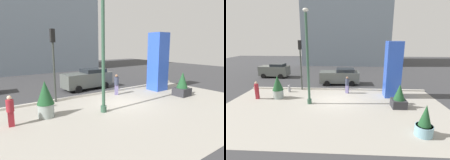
% 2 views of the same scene
% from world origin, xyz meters
% --- Properties ---
extents(ground_plane, '(60.00, 60.00, 0.00)m').
position_xyz_m(ground_plane, '(0.00, 4.00, 0.00)').
color(ground_plane, '#38383A').
extents(plaza_pavement, '(18.00, 10.00, 0.02)m').
position_xyz_m(plaza_pavement, '(0.00, -2.00, 0.00)').
color(plaza_pavement, '#9E998E').
rests_on(plaza_pavement, ground_plane).
extents(curb_strip, '(18.00, 0.24, 0.16)m').
position_xyz_m(curb_strip, '(0.00, 3.12, 0.08)').
color(curb_strip, '#B7B2A8').
rests_on(curb_strip, ground_plane).
extents(lamp_post, '(0.44, 0.44, 7.49)m').
position_xyz_m(lamp_post, '(-2.01, -0.79, 3.66)').
color(lamp_post, '#335642').
rests_on(lamp_post, ground_plane).
extents(art_pillar_blue, '(1.33, 1.33, 5.08)m').
position_xyz_m(art_pillar_blue, '(5.21, 1.46, 2.54)').
color(art_pillar_blue, blue).
rests_on(art_pillar_blue, ground_plane).
extents(potted_plant_mid_plaza, '(0.95, 0.95, 2.09)m').
position_xyz_m(potted_plant_mid_plaza, '(-5.12, 0.37, 1.07)').
color(potted_plant_mid_plaza, gray).
rests_on(potted_plant_mid_plaza, ground_plane).
extents(potted_plant_near_left, '(0.99, 0.99, 1.86)m').
position_xyz_m(potted_plant_near_left, '(5.48, -5.12, 0.77)').
color(potted_plant_near_left, '#7AA8B7').
rests_on(potted_plant_near_left, ground_plane).
extents(potted_plant_curbside, '(1.10, 1.10, 1.92)m').
position_xyz_m(potted_plant_curbside, '(5.19, -1.16, 0.85)').
color(potted_plant_curbside, '#2D2D33').
rests_on(potted_plant_curbside, ground_plane).
extents(fire_hydrant, '(0.36, 0.26, 0.75)m').
position_xyz_m(fire_hydrant, '(-4.72, 2.16, 0.37)').
color(fire_hydrant, '#99999E').
rests_on(fire_hydrant, ground_plane).
extents(traffic_light_far_side, '(0.28, 0.42, 5.10)m').
position_xyz_m(traffic_light_far_side, '(-3.65, 3.01, 3.41)').
color(traffic_light_far_side, '#333833').
rests_on(traffic_light_far_side, ground_plane).
extents(car_passing_lane, '(4.58, 2.19, 1.84)m').
position_xyz_m(car_passing_lane, '(0.25, 5.41, 0.94)').
color(car_passing_lane, '#565B56').
rests_on(car_passing_lane, ground_plane).
extents(car_far_lane, '(3.92, 2.07, 1.88)m').
position_xyz_m(car_far_lane, '(-8.82, 8.46, 0.96)').
color(car_far_lane, '#565B56').
rests_on(car_far_lane, ground_plane).
extents(pedestrian_on_sidewalk, '(0.39, 0.39, 1.60)m').
position_xyz_m(pedestrian_on_sidewalk, '(-6.93, 0.07, 0.89)').
color(pedestrian_on_sidewalk, maroon).
rests_on(pedestrian_on_sidewalk, ground_plane).
extents(pedestrian_crossing, '(0.49, 0.49, 1.70)m').
position_xyz_m(pedestrian_crossing, '(1.10, 2.11, 0.94)').
color(pedestrian_crossing, slate).
rests_on(pedestrian_crossing, ground_plane).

